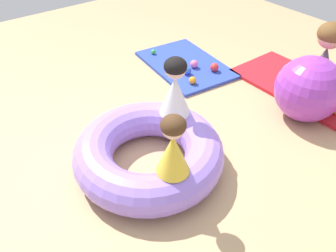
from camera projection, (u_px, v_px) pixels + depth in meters
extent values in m
plane|color=tan|center=(155.00, 158.00, 2.99)|extent=(8.00, 8.00, 0.00)
cube|color=#2D47B7|center=(185.00, 65.00, 4.28)|extent=(1.29, 0.93, 0.04)
cube|color=red|center=(314.00, 92.00, 3.78)|extent=(1.82, 0.81, 0.04)
torus|color=#9975EA|center=(149.00, 153.00, 2.81)|extent=(1.24, 1.24, 0.32)
cone|color=yellow|center=(173.00, 154.00, 2.33)|extent=(0.35, 0.35, 0.32)
sphere|color=beige|center=(173.00, 127.00, 2.19)|extent=(0.16, 0.16, 0.16)
ellipsoid|color=#472D19|center=(173.00, 125.00, 2.18)|extent=(0.17, 0.17, 0.14)
cone|color=white|center=(175.00, 95.00, 2.87)|extent=(0.29, 0.29, 0.35)
sphere|color=beige|center=(175.00, 68.00, 2.71)|extent=(0.18, 0.18, 0.18)
ellipsoid|color=black|center=(175.00, 66.00, 2.70)|extent=(0.19, 0.19, 0.15)
cone|color=#4C4751|center=(321.00, 70.00, 3.61)|extent=(0.45, 0.45, 0.52)
sphere|color=#DBAD89|center=(331.00, 36.00, 3.37)|extent=(0.26, 0.26, 0.26)
ellipsoid|color=brown|center=(332.00, 33.00, 3.35)|extent=(0.28, 0.28, 0.22)
sphere|color=green|center=(153.00, 52.00, 4.44)|extent=(0.06, 0.06, 0.06)
sphere|color=pink|center=(194.00, 64.00, 4.15)|extent=(0.10, 0.10, 0.10)
sphere|color=orange|center=(193.00, 80.00, 3.86)|extent=(0.09, 0.09, 0.09)
sphere|color=blue|center=(187.00, 71.00, 4.02)|extent=(0.10, 0.10, 0.10)
sphere|color=red|center=(214.00, 67.00, 4.08)|extent=(0.10, 0.10, 0.10)
sphere|color=purple|center=(308.00, 89.00, 3.27)|extent=(0.64, 0.64, 0.64)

